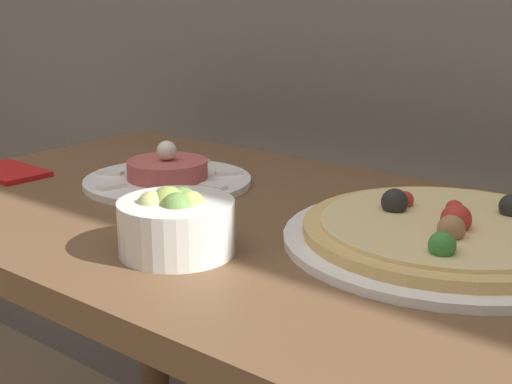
{
  "coord_description": "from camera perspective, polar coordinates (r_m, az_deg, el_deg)",
  "views": [
    {
      "loc": [
        0.58,
        -0.37,
        1.01
      ],
      "look_at": [
        0.05,
        0.28,
        0.77
      ],
      "focal_mm": 50.0,
      "sensor_mm": 36.0,
      "label": 1
    }
  ],
  "objects": [
    {
      "name": "dining_table",
      "position": [
        0.99,
        -1.63,
        -8.95
      ],
      "size": [
        1.0,
        0.61,
        0.73
      ],
      "color": "brown",
      "rests_on": "ground_plane"
    },
    {
      "name": "small_bowl",
      "position": [
        0.79,
        -6.41,
        -2.48
      ],
      "size": [
        0.13,
        0.13,
        0.08
      ],
      "color": "white",
      "rests_on": "dining_table"
    },
    {
      "name": "pizza_plate",
      "position": [
        0.84,
        15.09,
        -3.18
      ],
      "size": [
        0.38,
        0.38,
        0.05
      ],
      "color": "white",
      "rests_on": "dining_table"
    },
    {
      "name": "napkin",
      "position": [
        1.19,
        -19.26,
        1.54
      ],
      "size": [
        0.14,
        0.09,
        0.01
      ],
      "color": "red",
      "rests_on": "dining_table"
    },
    {
      "name": "tartare_plate",
      "position": [
        1.07,
        -7.09,
        1.28
      ],
      "size": [
        0.25,
        0.25,
        0.07
      ],
      "color": "white",
      "rests_on": "dining_table"
    }
  ]
}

